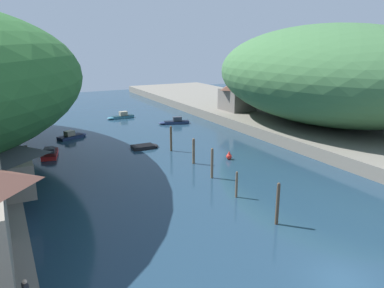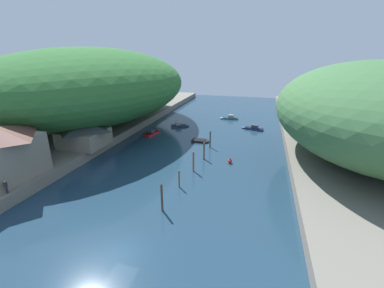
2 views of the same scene
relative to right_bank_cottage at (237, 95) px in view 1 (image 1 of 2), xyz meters
The scene contains 16 objects.
water_surface 26.43m from the right_bank_cottage, 147.56° to the right, with size 130.00×130.00×0.00m, color #1E384C.
right_bank 15.38m from the right_bank_cottage, 69.20° to the right, with size 22.00×120.00×1.57m.
hillside_right 17.40m from the right_bank_cottage, 67.52° to the right, with size 29.53×41.34×14.95m.
right_bank_cottage is the anchor object (origin of this frame).
boat_yellow_tender 35.38m from the right_bank_cottage, 165.70° to the right, with size 2.74×5.43×1.13m.
boat_cabin_cruiser 22.02m from the right_bank_cottage, 152.82° to the left, with size 5.20×1.69×1.24m.
boat_small_dinghy 30.21m from the right_bank_cottage, behind, with size 4.78×3.25×1.20m.
boat_red_skiff 13.12m from the right_bank_cottage, behind, with size 5.49×2.57×1.23m.
boat_moored_right 25.18m from the right_bank_cottage, 153.24° to the right, with size 3.64×2.01×0.43m.
mooring_post_nearest 42.00m from the right_bank_cottage, 119.69° to the right, with size 0.27×0.27×3.49m.
mooring_post_second 36.99m from the right_bank_cottage, 124.00° to the right, with size 0.22×0.22×2.51m.
mooring_post_middle 32.29m from the right_bank_cottage, 128.55° to the right, with size 0.27×0.27×3.28m.
mooring_post_fourth 28.13m from the right_bank_cottage, 134.28° to the right, with size 0.31×0.31×3.08m.
mooring_post_farthest 24.32m from the right_bank_cottage, 144.60° to the right, with size 0.29×0.29×3.34m.
channel_buoy_near 25.75m from the right_bank_cottage, 126.00° to the right, with size 0.70×0.70×1.04m.
person_on_quay 54.69m from the right_bank_cottage, 137.00° to the right, with size 0.33×0.43×1.69m.
Camera 1 is at (-16.97, -13.08, 13.92)m, focal length 35.00 mm.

